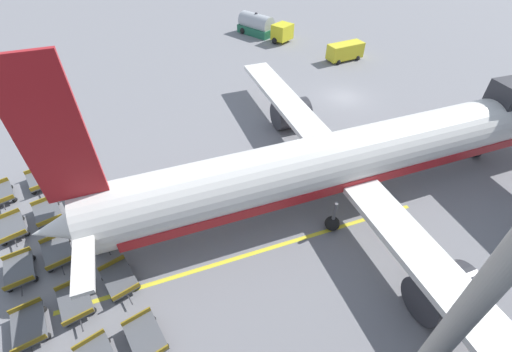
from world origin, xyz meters
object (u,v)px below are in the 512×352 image
baggage_dolly_row_mid_b_col_e (146,338)px  baggage_dolly_row_mid_b_col_b (85,199)px  service_van (345,51)px  baggage_dolly_row_near_col_a (1,194)px  fuel_tanker_primary (261,27)px  baggage_dolly_row_mid_b_col_c (101,235)px  baggage_dolly_row_near_col_c (19,271)px  baggage_dolly_row_mid_a_col_a (40,180)px  baggage_dolly_row_near_col_b (11,228)px  baggage_dolly_row_near_col_d (29,327)px  baggage_dolly_row_mid_a_col_c (58,252)px  baggage_dolly_row_mid_b_col_d (120,280)px  baggage_dolly_row_mid_b_col_a (72,170)px  airplane (357,157)px  apron_light_mast (481,295)px  baggage_dolly_row_mid_a_col_b (48,213)px  baggage_dolly_row_mid_a_col_d (75,302)px

baggage_dolly_row_mid_b_col_e → baggage_dolly_row_mid_b_col_b: bearing=-167.9°
service_van → baggage_dolly_row_near_col_a: bearing=-72.2°
fuel_tanker_primary → baggage_dolly_row_mid_b_col_e: bearing=-30.6°
fuel_tanker_primary → baggage_dolly_row_mid_b_col_c: 41.15m
baggage_dolly_row_near_col_c → baggage_dolly_row_mid_a_col_a: 8.68m
baggage_dolly_row_near_col_b → baggage_dolly_row_near_col_d: 8.23m
fuel_tanker_primary → baggage_dolly_row_mid_a_col_c: (32.71, -28.18, -0.85)m
baggage_dolly_row_mid_b_col_d → baggage_dolly_row_mid_b_col_e: bearing=12.3°
baggage_dolly_row_mid_a_col_a → baggage_dolly_row_mid_a_col_c: same height
baggage_dolly_row_mid_a_col_c → baggage_dolly_row_mid_b_col_a: bearing=174.1°
baggage_dolly_row_near_col_c → service_van: bearing=119.0°
service_van → baggage_dolly_row_near_col_b: (16.47, -37.75, -0.71)m
airplane → baggage_dolly_row_near_col_d: (2.77, -22.22, -2.82)m
baggage_dolly_row_near_col_d → baggage_dolly_row_mid_a_col_a: same height
baggage_dolly_row_mid_b_col_c → apron_light_mast: 21.75m
baggage_dolly_row_near_col_b → baggage_dolly_row_mid_b_col_c: same height
baggage_dolly_row_mid_a_col_a → baggage_dolly_row_mid_b_col_c: 8.67m
baggage_dolly_row_near_col_a → baggage_dolly_row_mid_a_col_a: size_ratio=1.00×
baggage_dolly_row_mid_a_col_b → baggage_dolly_row_mid_b_col_c: (3.56, 3.39, 0.00)m
baggage_dolly_row_mid_a_col_a → apron_light_mast: 29.55m
baggage_dolly_row_mid_b_col_b → fuel_tanker_primary: bearing=136.9°
baggage_dolly_row_mid_a_col_c → baggage_dolly_row_mid_b_col_a: (-8.45, 0.88, 0.00)m
baggage_dolly_row_mid_a_col_a → baggage_dolly_row_mid_a_col_b: same height
baggage_dolly_row_near_col_c → baggage_dolly_row_mid_b_col_e: 9.58m
baggage_dolly_row_near_col_c → baggage_dolly_row_mid_a_col_d: same height
baggage_dolly_row_near_col_d → baggage_dolly_row_mid_b_col_a: bearing=170.5°
service_van → baggage_dolly_row_mid_a_col_a: bearing=-72.0°
baggage_dolly_row_near_col_b → baggage_dolly_row_mid_b_col_b: same height
apron_light_mast → baggage_dolly_row_mid_b_col_d: bearing=-140.9°
fuel_tanker_primary → baggage_dolly_row_mid_b_col_d: fuel_tanker_primary is taller
fuel_tanker_primary → baggage_dolly_row_near_col_b: size_ratio=2.82×
service_van → baggage_dolly_row_near_col_d: 43.64m
fuel_tanker_primary → baggage_dolly_row_near_col_d: fuel_tanker_primary is taller
baggage_dolly_row_near_col_c → baggage_dolly_row_mid_b_col_b: 6.39m
baggage_dolly_row_near_col_a → baggage_dolly_row_mid_b_col_a: same height
baggage_dolly_row_near_col_d → baggage_dolly_row_mid_b_col_a: same height
baggage_dolly_row_near_col_d → baggage_dolly_row_mid_b_col_d: 4.90m
baggage_dolly_row_near_col_b → baggage_dolly_row_mid_a_col_d: bearing=27.9°
baggage_dolly_row_mid_b_col_d → baggage_dolly_row_mid_b_col_c: bearing=-168.5°
baggage_dolly_row_near_col_c → baggage_dolly_row_mid_a_col_a: size_ratio=0.99×
service_van → baggage_dolly_row_mid_a_col_c: bearing=-60.2°
service_van → baggage_dolly_row_mid_b_col_a: service_van is taller
airplane → baggage_dolly_row_mid_a_col_c: size_ratio=13.06×
baggage_dolly_row_near_col_d → baggage_dolly_row_mid_b_col_e: (2.98, 5.66, 0.00)m
airplane → baggage_dolly_row_near_col_c: 23.25m
airplane → baggage_dolly_row_mid_a_col_b: 22.61m
baggage_dolly_row_near_col_a → baggage_dolly_row_mid_a_col_d: 12.60m
baggage_dolly_row_near_col_b → baggage_dolly_row_mid_b_col_c: size_ratio=1.00×
airplane → baggage_dolly_row_mid_b_col_d: 17.75m
fuel_tanker_primary → baggage_dolly_row_near_col_c: (33.29, -30.31, -0.85)m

